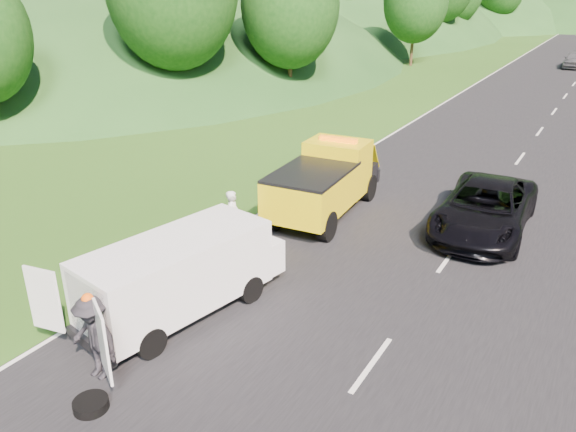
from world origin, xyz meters
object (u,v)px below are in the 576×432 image
Objects in this scene: white_van at (182,272)px; child at (215,284)px; tow_truck at (325,181)px; woman at (235,244)px; suitcase at (193,242)px; spare_tire at (92,409)px; worker at (100,376)px; passing_suv at (482,231)px.

white_van is 5.89× the size of child.
woman is (-1.31, -3.78, -1.26)m from tow_truck.
suitcase is at bearing 137.21° from white_van.
suitcase is at bearing 113.45° from spare_tire.
suitcase is at bearing -163.47° from child.
white_van is at bearing 100.70° from spare_tire.
white_van is 3.49× the size of woman.
tow_truck reaches higher than white_van.
tow_truck is 11.44× the size of suitcase.
tow_truck reaches higher than child.
child is 1.99× the size of suitcase.
worker is at bearing -33.96° from child.
tow_truck is at bearing 91.41° from worker.
spare_tire is (0.64, -0.79, 0.00)m from worker.
tow_truck is 4.20m from woman.
tow_truck reaches higher than spare_tire.
suitcase is (-1.89, 1.34, 0.27)m from child.
white_van is 3.90m from spare_tire.
white_van is at bearing -53.55° from suitcase.
passing_suv is (5.60, 7.47, 0.00)m from child.
passing_suv reaches higher than suitcase.
woman is 0.30× the size of passing_suv.
worker is at bearing -115.89° from passing_suv.
worker reaches higher than passing_suv.
suitcase is 0.77× the size of spare_tire.
worker is at bearing 165.51° from woman.
worker is (1.35, -6.82, 0.00)m from woman.
worker is 3.62× the size of suitcase.
tow_truck is 11.48m from spare_tire.
suitcase reaches higher than child.
worker reaches higher than child.
woman is (-1.30, 3.96, -1.19)m from white_van.
child is (-0.27, 1.59, -1.19)m from white_van.
suitcase is 7.17m from spare_tire.
tow_truck is 7.74m from white_van.
white_van is at bearing -122.45° from passing_suv.
child is (1.03, -2.37, 0.00)m from woman.
white_van is at bearing 172.53° from woman.
child is 9.33m from passing_suv.
spare_tire is at bearing 168.99° from woman.
tow_truck is 5.74× the size of child.
suitcase is at bearing 112.07° from worker.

